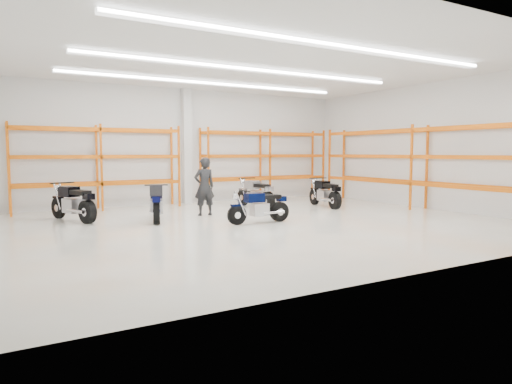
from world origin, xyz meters
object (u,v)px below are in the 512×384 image
motorcycle_back_a (74,203)px  motorcycle_back_b (156,203)px  motorcycle_main (261,207)px  structural_column (187,147)px  standing_man (204,187)px  motorcycle_back_c (256,194)px  motorcycle_back_d (326,194)px

motorcycle_back_a → motorcycle_back_b: 2.43m
motorcycle_main → structural_column: structural_column is taller
motorcycle_back_a → standing_man: 3.93m
motorcycle_back_b → motorcycle_back_c: bearing=18.2°
structural_column → motorcycle_back_a: bearing=-149.2°
motorcycle_back_a → structural_column: size_ratio=0.49×
motorcycle_main → motorcycle_back_d: bearing=27.3°
motorcycle_main → motorcycle_back_a: 5.52m
motorcycle_back_b → motorcycle_back_c: motorcycle_back_b is taller
motorcycle_back_c → structural_column: bearing=122.6°
motorcycle_back_c → standing_man: bearing=-160.0°
motorcycle_back_b → motorcycle_back_c: 4.40m
standing_man → structural_column: 3.82m
standing_man → motorcycle_back_c: bearing=-157.1°
standing_man → motorcycle_back_b: bearing=18.4°
motorcycle_back_d → standing_man: bearing=177.4°
motorcycle_back_b → motorcycle_back_d: motorcycle_back_b is taller
motorcycle_back_a → motorcycle_back_b: bearing=-30.6°
standing_man → motorcycle_main: bearing=112.3°
motorcycle_back_a → standing_man: size_ratio=1.18×
motorcycle_main → motorcycle_back_d: (3.96, 2.05, 0.05)m
motorcycle_back_c → structural_column: structural_column is taller
motorcycle_back_c → motorcycle_back_d: (2.32, -1.10, -0.01)m
motorcycle_back_d → structural_column: bearing=137.0°
motorcycle_back_a → motorcycle_back_d: size_ratio=1.01×
motorcycle_back_d → structural_column: (-3.98, 3.71, 1.75)m
motorcycle_back_c → motorcycle_back_b: bearing=-161.8°
standing_man → structural_column: (0.77, 3.50, 1.32)m
motorcycle_back_c → motorcycle_back_d: 2.56m
motorcycle_back_a → structural_column: 5.63m
motorcycle_back_a → motorcycle_back_d: bearing=-6.4°
motorcycle_back_c → structural_column: size_ratio=0.49×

